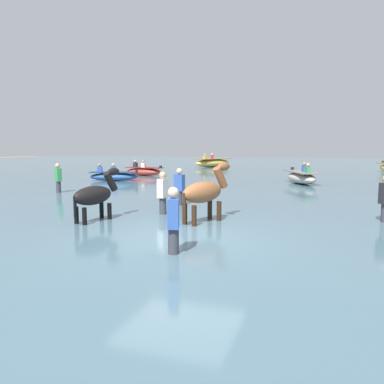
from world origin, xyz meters
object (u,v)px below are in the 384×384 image
at_px(boat_mid_channel, 213,163).
at_px(horse_trailing_chestnut, 204,194).
at_px(boat_far_inshore, 114,176).
at_px(person_wading_close, 173,229).
at_px(horse_lead_black, 95,197).
at_px(person_wading_mid, 58,182).
at_px(person_onlooker_left, 163,198).
at_px(boat_near_starboard, 144,171).
at_px(person_spectator_far, 179,191).
at_px(boat_distant_east, 301,177).

bearing_deg(boat_mid_channel, horse_trailing_chestnut, -74.33).
relative_size(boat_far_inshore, person_wading_close, 1.72).
height_order(horse_lead_black, person_wading_mid, horse_lead_black).
bearing_deg(person_wading_close, person_onlooker_left, 116.37).
bearing_deg(boat_near_starboard, person_onlooker_left, -61.38).
relative_size(boat_near_starboard, person_spectator_far, 1.60).
xyz_separation_m(horse_lead_black, boat_far_inshore, (-5.44, 9.98, -0.37)).
relative_size(boat_near_starboard, person_wading_close, 1.60).
bearing_deg(person_onlooker_left, boat_distant_east, 72.67).
xyz_separation_m(horse_trailing_chestnut, boat_near_starboard, (-8.30, 13.21, -0.45)).
relative_size(horse_lead_black, boat_distant_east, 0.54).
xyz_separation_m(horse_trailing_chestnut, person_wading_close, (0.33, -2.94, -0.27)).
distance_m(horse_trailing_chestnut, person_wading_close, 2.97).
bearing_deg(boat_distant_east, boat_near_starboard, 168.26).
xyz_separation_m(horse_lead_black, horse_trailing_chestnut, (2.73, 0.81, 0.10)).
distance_m(boat_far_inshore, boat_near_starboard, 4.05).
distance_m(person_wading_close, person_spectator_far, 5.64).
distance_m(boat_mid_channel, person_wading_close, 28.12).
distance_m(person_onlooker_left, person_wading_mid, 6.89).
bearing_deg(person_spectator_far, boat_near_starboard, 121.68).
height_order(boat_near_starboard, boat_mid_channel, boat_mid_channel).
xyz_separation_m(boat_near_starboard, person_wading_mid, (0.70, -9.39, 0.18)).
relative_size(horse_trailing_chestnut, boat_far_inshore, 0.68).
xyz_separation_m(boat_distant_east, person_wading_mid, (-9.39, -7.30, 0.14)).
xyz_separation_m(horse_lead_black, person_onlooker_left, (1.26, 1.50, -0.17)).
distance_m(boat_near_starboard, boat_distant_east, 10.30).
bearing_deg(person_spectator_far, horse_trailing_chestnut, -55.82).
bearing_deg(boat_mid_channel, boat_distant_east, -56.82).
distance_m(horse_lead_black, person_onlooker_left, 1.97).
distance_m(horse_lead_black, boat_far_inshore, 11.37).
relative_size(person_onlooker_left, person_wading_mid, 1.00).
bearing_deg(horse_lead_black, person_wading_close, -34.77).
relative_size(horse_lead_black, boat_mid_channel, 0.42).
bearing_deg(boat_distant_east, horse_trailing_chestnut, -99.13).
bearing_deg(boat_far_inshore, boat_mid_channel, 84.84).
distance_m(horse_trailing_chestnut, person_onlooker_left, 1.64).
bearing_deg(person_wading_close, boat_far_inshore, 125.08).
bearing_deg(boat_near_starboard, horse_trailing_chestnut, -57.86).
xyz_separation_m(boat_near_starboard, person_onlooker_left, (6.83, -12.52, 0.18)).
distance_m(boat_mid_channel, person_onlooker_left, 24.17).
distance_m(boat_far_inshore, boat_mid_channel, 15.16).
relative_size(boat_far_inshore, person_spectator_far, 1.72).
bearing_deg(person_wading_close, boat_near_starboard, 118.13).
bearing_deg(horse_lead_black, horse_trailing_chestnut, 16.55).
bearing_deg(person_onlooker_left, boat_far_inshore, 128.34).
relative_size(boat_mid_channel, person_onlooker_left, 2.56).
relative_size(horse_lead_black, boat_far_inshore, 0.63).
distance_m(boat_mid_channel, boat_distant_east, 15.70).
relative_size(boat_mid_channel, boat_distant_east, 1.27).
bearing_deg(horse_lead_black, boat_mid_channel, 99.24).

